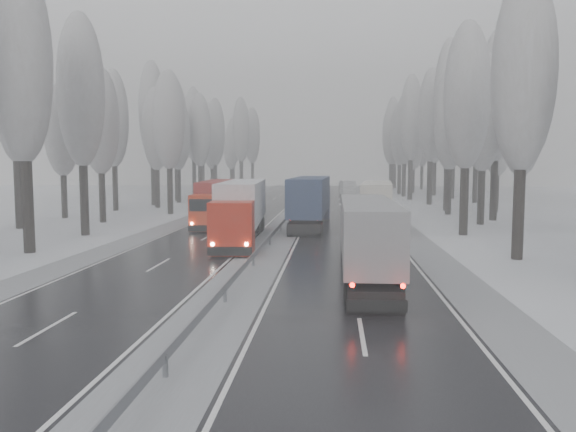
# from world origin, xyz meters

# --- Properties ---
(ground) EXTENTS (260.00, 260.00, 0.00)m
(ground) POSITION_xyz_m (0.00, 0.00, 0.00)
(ground) COLOR white
(ground) RESTS_ON ground
(carriageway_right) EXTENTS (7.50, 200.00, 0.03)m
(carriageway_right) POSITION_xyz_m (5.25, 30.00, 0.01)
(carriageway_right) COLOR black
(carriageway_right) RESTS_ON ground
(carriageway_left) EXTENTS (7.50, 200.00, 0.03)m
(carriageway_left) POSITION_xyz_m (-5.25, 30.00, 0.01)
(carriageway_left) COLOR black
(carriageway_left) RESTS_ON ground
(median_slush) EXTENTS (3.00, 200.00, 0.04)m
(median_slush) POSITION_xyz_m (0.00, 30.00, 0.02)
(median_slush) COLOR #94969B
(median_slush) RESTS_ON ground
(shoulder_right) EXTENTS (2.40, 200.00, 0.04)m
(shoulder_right) POSITION_xyz_m (10.20, 30.00, 0.02)
(shoulder_right) COLOR #94969B
(shoulder_right) RESTS_ON ground
(shoulder_left) EXTENTS (2.40, 200.00, 0.04)m
(shoulder_left) POSITION_xyz_m (-10.20, 30.00, 0.02)
(shoulder_left) COLOR #94969B
(shoulder_left) RESTS_ON ground
(median_guardrail) EXTENTS (0.12, 200.00, 0.76)m
(median_guardrail) POSITION_xyz_m (0.00, 29.99, 0.60)
(median_guardrail) COLOR slate
(median_guardrail) RESTS_ON ground
(tree_16) EXTENTS (3.60, 3.60, 16.53)m
(tree_16) POSITION_xyz_m (15.04, 15.67, 10.67)
(tree_16) COLOR black
(tree_16) RESTS_ON ground
(tree_18) EXTENTS (3.60, 3.60, 16.58)m
(tree_18) POSITION_xyz_m (14.51, 27.03, 10.70)
(tree_18) COLOR black
(tree_18) RESTS_ON ground
(tree_19) EXTENTS (3.60, 3.60, 14.57)m
(tree_19) POSITION_xyz_m (20.02, 31.03, 9.42)
(tree_19) COLOR black
(tree_19) RESTS_ON ground
(tree_20) EXTENTS (3.60, 3.60, 15.71)m
(tree_20) POSITION_xyz_m (17.90, 35.17, 10.14)
(tree_20) COLOR black
(tree_20) RESTS_ON ground
(tree_21) EXTENTS (3.60, 3.60, 18.62)m
(tree_21) POSITION_xyz_m (20.12, 39.17, 12.00)
(tree_21) COLOR black
(tree_21) RESTS_ON ground
(tree_22) EXTENTS (3.60, 3.60, 15.86)m
(tree_22) POSITION_xyz_m (17.02, 45.60, 10.24)
(tree_22) COLOR black
(tree_22) RESTS_ON ground
(tree_23) EXTENTS (3.60, 3.60, 13.55)m
(tree_23) POSITION_xyz_m (23.31, 49.60, 8.77)
(tree_23) COLOR black
(tree_23) RESTS_ON ground
(tree_24) EXTENTS (3.60, 3.60, 20.49)m
(tree_24) POSITION_xyz_m (17.90, 51.02, 13.19)
(tree_24) COLOR black
(tree_24) RESTS_ON ground
(tree_25) EXTENTS (3.60, 3.60, 19.44)m
(tree_25) POSITION_xyz_m (24.81, 55.02, 12.52)
(tree_25) COLOR black
(tree_25) RESTS_ON ground
(tree_26) EXTENTS (3.60, 3.60, 18.78)m
(tree_26) POSITION_xyz_m (17.56, 61.27, 12.10)
(tree_26) COLOR black
(tree_26) RESTS_ON ground
(tree_27) EXTENTS (3.60, 3.60, 17.62)m
(tree_27) POSITION_xyz_m (24.72, 65.27, 11.36)
(tree_27) COLOR black
(tree_27) RESTS_ON ground
(tree_28) EXTENTS (3.60, 3.60, 19.62)m
(tree_28) POSITION_xyz_m (16.34, 71.95, 12.64)
(tree_28) COLOR black
(tree_28) RESTS_ON ground
(tree_29) EXTENTS (3.60, 3.60, 18.11)m
(tree_29) POSITION_xyz_m (23.71, 75.95, 11.67)
(tree_29) COLOR black
(tree_29) RESTS_ON ground
(tree_30) EXTENTS (3.60, 3.60, 17.86)m
(tree_30) POSITION_xyz_m (16.56, 81.70, 11.52)
(tree_30) COLOR black
(tree_30) RESTS_ON ground
(tree_31) EXTENTS (3.60, 3.60, 18.58)m
(tree_31) POSITION_xyz_m (22.48, 85.70, 11.97)
(tree_31) COLOR black
(tree_31) RESTS_ON ground
(tree_32) EXTENTS (3.60, 3.60, 17.33)m
(tree_32) POSITION_xyz_m (16.63, 89.21, 11.18)
(tree_32) COLOR black
(tree_32) RESTS_ON ground
(tree_33) EXTENTS (3.60, 3.60, 14.33)m
(tree_33) POSITION_xyz_m (19.77, 93.21, 9.26)
(tree_33) COLOR black
(tree_33) RESTS_ON ground
(tree_34) EXTENTS (3.60, 3.60, 17.63)m
(tree_34) POSITION_xyz_m (15.73, 96.32, 11.37)
(tree_34) COLOR black
(tree_34) RESTS_ON ground
(tree_35) EXTENTS (3.60, 3.60, 18.25)m
(tree_35) POSITION_xyz_m (24.94, 100.32, 11.77)
(tree_35) COLOR black
(tree_35) RESTS_ON ground
(tree_36) EXTENTS (3.60, 3.60, 20.23)m
(tree_36) POSITION_xyz_m (17.04, 106.16, 13.02)
(tree_36) COLOR black
(tree_36) RESTS_ON ground
(tree_37) EXTENTS (3.60, 3.60, 16.37)m
(tree_37) POSITION_xyz_m (24.02, 110.16, 10.56)
(tree_37) COLOR black
(tree_37) RESTS_ON ground
(tree_38) EXTENTS (3.60, 3.60, 17.97)m
(tree_38) POSITION_xyz_m (18.73, 116.73, 11.59)
(tree_38) COLOR black
(tree_38) RESTS_ON ground
(tree_39) EXTENTS (3.60, 3.60, 16.19)m
(tree_39) POSITION_xyz_m (21.55, 120.73, 10.45)
(tree_39) COLOR black
(tree_39) RESTS_ON ground
(tree_56) EXTENTS (3.60, 3.60, 18.12)m
(tree_56) POSITION_xyz_m (-14.71, 15.70, 11.68)
(tree_56) COLOR black
(tree_56) RESTS_ON ground
(tree_58) EXTENTS (3.60, 3.60, 17.21)m
(tree_58) POSITION_xyz_m (-15.13, 24.57, 11.10)
(tree_58) COLOR black
(tree_58) RESTS_ON ground
(tree_59) EXTENTS (3.60, 3.60, 18.41)m
(tree_59) POSITION_xyz_m (-22.80, 28.57, 11.87)
(tree_59) COLOR black
(tree_59) RESTS_ON ground
(tree_60) EXTENTS (3.60, 3.60, 14.84)m
(tree_60) POSITION_xyz_m (-17.75, 34.20, 9.59)
(tree_60) COLOR black
(tree_60) RESTS_ON ground
(tree_61) EXTENTS (3.60, 3.60, 13.95)m
(tree_61) POSITION_xyz_m (-23.52, 38.20, 9.02)
(tree_61) COLOR black
(tree_61) RESTS_ON ground
(tree_62) EXTENTS (3.60, 3.60, 16.04)m
(tree_62) POSITION_xyz_m (-13.94, 43.73, 10.36)
(tree_62) COLOR black
(tree_62) RESTS_ON ground
(tree_63) EXTENTS (3.60, 3.60, 16.88)m
(tree_63) POSITION_xyz_m (-21.85, 47.73, 10.89)
(tree_63) COLOR black
(tree_63) RESTS_ON ground
(tree_64) EXTENTS (3.60, 3.60, 15.42)m
(tree_64) POSITION_xyz_m (-18.26, 52.71, 9.96)
(tree_64) COLOR black
(tree_64) RESTS_ON ground
(tree_65) EXTENTS (3.60, 3.60, 19.48)m
(tree_65) POSITION_xyz_m (-20.05, 56.71, 12.55)
(tree_65) COLOR black
(tree_65) RESTS_ON ground
(tree_66) EXTENTS (3.60, 3.60, 15.23)m
(tree_66) POSITION_xyz_m (-18.16, 62.35, 9.84)
(tree_66) COLOR black
(tree_66) RESTS_ON ground
(tree_67) EXTENTS (3.60, 3.60, 17.09)m
(tree_67) POSITION_xyz_m (-19.54, 66.35, 11.03)
(tree_67) COLOR black
(tree_67) RESTS_ON ground
(tree_68) EXTENTS (3.60, 3.60, 16.65)m
(tree_68) POSITION_xyz_m (-16.58, 69.11, 10.75)
(tree_68) COLOR black
(tree_68) RESTS_ON ground
(tree_69) EXTENTS (3.60, 3.60, 19.35)m
(tree_69) POSITION_xyz_m (-21.42, 73.11, 12.46)
(tree_69) COLOR black
(tree_69) RESTS_ON ground
(tree_70) EXTENTS (3.60, 3.60, 17.09)m
(tree_70) POSITION_xyz_m (-16.33, 79.19, 11.03)
(tree_70) COLOR black
(tree_70) RESTS_ON ground
(tree_71) EXTENTS (3.60, 3.60, 19.61)m
(tree_71) POSITION_xyz_m (-21.09, 83.19, 12.63)
(tree_71) COLOR black
(tree_71) RESTS_ON ground
(tree_72) EXTENTS (3.60, 3.60, 15.11)m
(tree_72) POSITION_xyz_m (-18.93, 88.54, 9.76)
(tree_72) COLOR black
(tree_72) RESTS_ON ground
(tree_73) EXTENTS (3.60, 3.60, 17.22)m
(tree_73) POSITION_xyz_m (-21.82, 92.54, 11.11)
(tree_73) COLOR black
(tree_73) RESTS_ON ground
(tree_74) EXTENTS (3.60, 3.60, 19.68)m
(tree_74) POSITION_xyz_m (-15.07, 99.33, 12.67)
(tree_74) COLOR black
(tree_74) RESTS_ON ground
(tree_75) EXTENTS (3.60, 3.60, 18.60)m
(tree_75) POSITION_xyz_m (-24.20, 103.33, 11.99)
(tree_75) COLOR black
(tree_75) RESTS_ON ground
(tree_76) EXTENTS (3.60, 3.60, 18.55)m
(tree_76) POSITION_xyz_m (-14.05, 108.72, 11.95)
(tree_76) COLOR black
(tree_76) RESTS_ON ground
(tree_77) EXTENTS (3.60, 3.60, 14.32)m
(tree_77) POSITION_xyz_m (-19.66, 112.72, 9.26)
(tree_77) COLOR black
(tree_77) RESTS_ON ground
(tree_78) EXTENTS (3.60, 3.60, 19.55)m
(tree_78) POSITION_xyz_m (-17.56, 115.31, 12.59)
(tree_78) COLOR black
(tree_78) RESTS_ON ground
(tree_79) EXTENTS (3.60, 3.60, 17.07)m
(tree_79) POSITION_xyz_m (-20.33, 119.31, 11.01)
(tree_79) COLOR black
(tree_79) RESTS_ON ground
(truck_grey_tarp) EXTENTS (2.43, 14.92, 3.82)m
(truck_grey_tarp) POSITION_xyz_m (5.91, 9.63, 2.23)
(truck_grey_tarp) COLOR #4E4E53
(truck_grey_tarp) RESTS_ON ground
(truck_blue_box) EXTENTS (3.31, 17.30, 4.41)m
(truck_blue_box) POSITION_xyz_m (2.36, 31.57, 2.58)
(truck_blue_box) COLOR #1D214A
(truck_blue_box) RESTS_ON ground
(truck_cream_box) EXTENTS (3.73, 15.56, 3.96)m
(truck_cream_box) POSITION_xyz_m (8.19, 32.79, 2.31)
(truck_cream_box) COLOR #B4B3A0
(truck_cream_box) RESTS_ON ground
(box_truck_distant) EXTENTS (2.92, 7.49, 2.73)m
(box_truck_distant) POSITION_xyz_m (6.72, 82.82, 1.39)
(box_truck_distant) COLOR silver
(box_truck_distant) RESTS_ON ground
(truck_red_white) EXTENTS (3.82, 16.85, 4.29)m
(truck_red_white) POSITION_xyz_m (-2.31, 22.30, 2.50)
(truck_red_white) COLOR #B21A09
(truck_red_white) RESTS_ON ground
(truck_red_red) EXTENTS (3.67, 15.69, 3.99)m
(truck_red_red) POSITION_xyz_m (-6.68, 34.08, 2.33)
(truck_red_red) COLOR red
(truck_red_red) RESTS_ON ground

